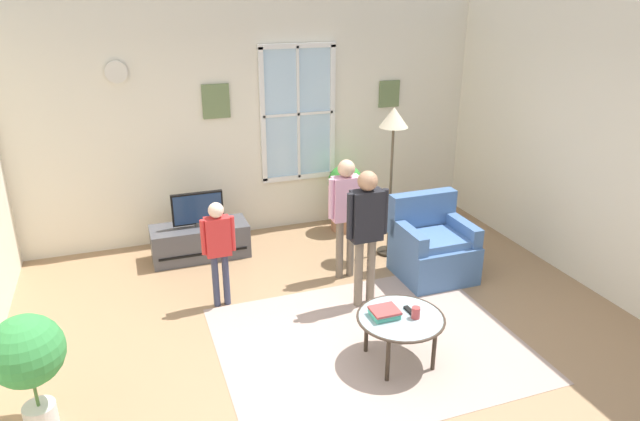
{
  "coord_description": "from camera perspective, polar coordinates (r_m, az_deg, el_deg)",
  "views": [
    {
      "loc": [
        -1.61,
        -3.92,
        2.97
      ],
      "look_at": [
        -0.03,
        0.48,
        1.12
      ],
      "focal_mm": 32.08,
      "sensor_mm": 36.0,
      "label": 1
    }
  ],
  "objects": [
    {
      "name": "ground_plane",
      "position": [
        5.18,
        2.17,
        -13.55
      ],
      "size": [
        6.29,
        6.21,
        0.02
      ],
      "primitive_type": "cube",
      "color": "#9E7A56"
    },
    {
      "name": "cup",
      "position": [
        4.81,
        9.53,
        -10.02
      ],
      "size": [
        0.07,
        0.07,
        0.1
      ],
      "primitive_type": "cylinder",
      "color": "#BF3F3F",
      "rests_on": "coffee_table"
    },
    {
      "name": "area_rug",
      "position": [
        5.23,
        4.98,
        -13.04
      ],
      "size": [
        2.62,
        2.13,
        0.01
      ],
      "primitive_type": "cube",
      "color": "tan",
      "rests_on": "ground_plane"
    },
    {
      "name": "remote_near_books",
      "position": [
        4.9,
        8.94,
        -9.85
      ],
      "size": [
        0.05,
        0.14,
        0.02
      ],
      "primitive_type": "cube",
      "rotation": [
        0.0,
        0.0,
        0.05
      ],
      "color": "black",
      "rests_on": "coffee_table"
    },
    {
      "name": "back_wall",
      "position": [
        7.14,
        -6.2,
        8.95
      ],
      "size": [
        5.69,
        0.17,
        2.85
      ],
      "color": "silver",
      "rests_on": "ground_plane"
    },
    {
      "name": "side_wall_right",
      "position": [
        6.18,
        28.35,
        4.45
      ],
      "size": [
        0.12,
        5.61,
        2.85
      ],
      "color": "silver",
      "rests_on": "ground_plane"
    },
    {
      "name": "person_red_shirt",
      "position": [
        5.55,
        -10.12,
        -3.16
      ],
      "size": [
        0.33,
        0.15,
        1.09
      ],
      "color": "#333851",
      "rests_on": "ground_plane"
    },
    {
      "name": "potted_plant_by_window",
      "position": [
        7.3,
        2.54,
        1.83
      ],
      "size": [
        0.45,
        0.45,
        0.87
      ],
      "color": "#9E6B4C",
      "rests_on": "ground_plane"
    },
    {
      "name": "coffee_table",
      "position": [
        4.84,
        8.04,
        -10.74
      ],
      "size": [
        0.74,
        0.74,
        0.43
      ],
      "color": "#99B2B7",
      "rests_on": "ground_plane"
    },
    {
      "name": "armchair",
      "position": [
        6.31,
        11.11,
        -3.62
      ],
      "size": [
        0.76,
        0.74,
        0.87
      ],
      "color": "#476B9E",
      "rests_on": "ground_plane"
    },
    {
      "name": "television",
      "position": [
        6.64,
        -12.12,
        0.19
      ],
      "size": [
        0.58,
        0.08,
        0.4
      ],
      "color": "#4C4C4C",
      "rests_on": "tv_stand"
    },
    {
      "name": "person_pink_shirt",
      "position": [
        5.97,
        2.59,
        0.52
      ],
      "size": [
        0.4,
        0.18,
        1.32
      ],
      "color": "#726656",
      "rests_on": "ground_plane"
    },
    {
      "name": "floor_lamp",
      "position": [
        6.39,
        7.32,
        7.7
      ],
      "size": [
        0.32,
        0.32,
        1.74
      ],
      "color": "black",
      "rests_on": "ground_plane"
    },
    {
      "name": "book_stack",
      "position": [
        4.8,
        6.46,
        -10.1
      ],
      "size": [
        0.23,
        0.2,
        0.07
      ],
      "color": "#50BBA2",
      "rests_on": "coffee_table"
    },
    {
      "name": "person_black_shirt",
      "position": [
        5.42,
        4.65,
        -1.29
      ],
      "size": [
        0.42,
        0.19,
        1.39
      ],
      "color": "#726656",
      "rests_on": "ground_plane"
    },
    {
      "name": "tv_stand",
      "position": [
        6.79,
        -11.85,
        -3.02
      ],
      "size": [
        1.1,
        0.46,
        0.39
      ],
      "color": "#4C4C51",
      "rests_on": "ground_plane"
    },
    {
      "name": "potted_plant_corner",
      "position": [
        4.5,
        -27.17,
        -12.76
      ],
      "size": [
        0.51,
        0.51,
        0.9
      ],
      "color": "silver",
      "rests_on": "ground_plane"
    }
  ]
}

